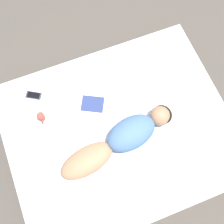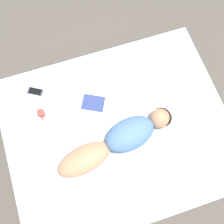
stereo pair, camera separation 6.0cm
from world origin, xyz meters
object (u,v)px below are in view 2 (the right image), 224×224
Objects in this scene: person at (121,139)px; cell_phone at (35,91)px; open_magazine at (96,92)px; coffee_mug at (41,113)px.

person is 1.03m from cell_phone.
person is at bearing 71.48° from cell_phone.
person is 1.97× the size of open_magazine.
cell_phone is (-0.20, -0.59, 0.00)m from open_magazine.
coffee_mug is 0.27m from cell_phone.
cell_phone is (-0.78, -0.67, -0.09)m from person.
cell_phone is at bearing -178.54° from coffee_mug.
person is 11.11× the size of coffee_mug.
coffee_mug reaches higher than open_magazine.
open_magazine is (-0.58, -0.08, -0.09)m from person.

